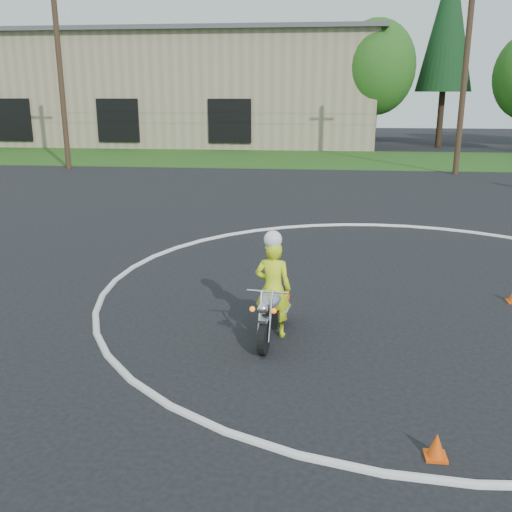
# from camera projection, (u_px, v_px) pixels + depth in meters

# --- Properties ---
(ground) EXTENTS (120.00, 120.00, 0.00)m
(ground) POSITION_uv_depth(u_px,v_px,m) (426.00, 357.00, 8.72)
(ground) COLOR black
(ground) RESTS_ON ground
(grass_strip) EXTENTS (120.00, 10.00, 0.02)m
(grass_strip) POSITION_uv_depth(u_px,v_px,m) (348.00, 159.00, 34.51)
(grass_strip) COLOR #1E4714
(grass_strip) RESTS_ON ground
(course_markings) EXTENTS (19.05, 19.05, 0.12)m
(course_markings) POSITION_uv_depth(u_px,v_px,m) (492.00, 275.00, 12.65)
(course_markings) COLOR silver
(course_markings) RESTS_ON ground
(primary_motorcycle) EXTENTS (0.64, 1.84, 0.97)m
(primary_motorcycle) POSITION_uv_depth(u_px,v_px,m) (272.00, 311.00, 9.27)
(primary_motorcycle) COLOR black
(primary_motorcycle) RESTS_ON ground
(rider_primary_grp) EXTENTS (0.64, 0.46, 1.80)m
(rider_primary_grp) POSITION_uv_depth(u_px,v_px,m) (273.00, 286.00, 9.29)
(rider_primary_grp) COLOR #D9F219
(rider_primary_grp) RESTS_ON ground
(warehouse) EXTENTS (41.00, 17.00, 8.30)m
(warehouse) POSITION_uv_depth(u_px,v_px,m) (126.00, 89.00, 47.69)
(warehouse) COLOR tan
(warehouse) RESTS_ON ground
(utility_poles) EXTENTS (41.60, 1.12, 10.00)m
(utility_poles) POSITION_uv_depth(u_px,v_px,m) (466.00, 64.00, 26.82)
(utility_poles) COLOR #473321
(utility_poles) RESTS_ON ground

